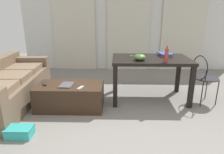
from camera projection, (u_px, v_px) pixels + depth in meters
name	position (u px, v px, depth m)	size (l,w,h in m)	color
ground_plane	(133.00, 101.00, 3.50)	(8.91, 8.91, 0.00)	gray
wall_back	(128.00, 20.00, 5.26)	(5.65, 0.10, 2.62)	silver
curtains	(128.00, 25.00, 5.21)	(4.01, 0.03, 2.38)	beige
couch	(7.00, 87.00, 3.33)	(0.93, 2.13, 0.72)	brown
coffee_table	(70.00, 96.00, 3.21)	(1.05, 0.56, 0.39)	#382619
craft_table	(151.00, 64.00, 3.42)	(1.31, 0.82, 0.75)	black
wire_chair	(203.00, 74.00, 3.28)	(0.40, 0.43, 0.83)	black
bottle_near	(166.00, 55.00, 3.05)	(0.06, 0.06, 0.26)	#99332D
bowl	(140.00, 57.00, 3.20)	(0.19, 0.19, 0.10)	#477033
book_stack	(165.00, 54.00, 3.54)	(0.25, 0.31, 0.05)	red
scissors	(134.00, 56.00, 3.58)	(0.12, 0.04, 0.00)	#9EA0A5
tv_remote_primary	(45.00, 84.00, 3.17)	(0.05, 0.18, 0.02)	#232326
tv_remote_secondary	(81.00, 88.00, 2.99)	(0.04, 0.15, 0.02)	#B7B7B2
magazine	(67.00, 85.00, 3.11)	(0.19, 0.27, 0.02)	#4C4C51
shoebox	(20.00, 132.00, 2.47)	(0.32, 0.21, 0.13)	#33B2AD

